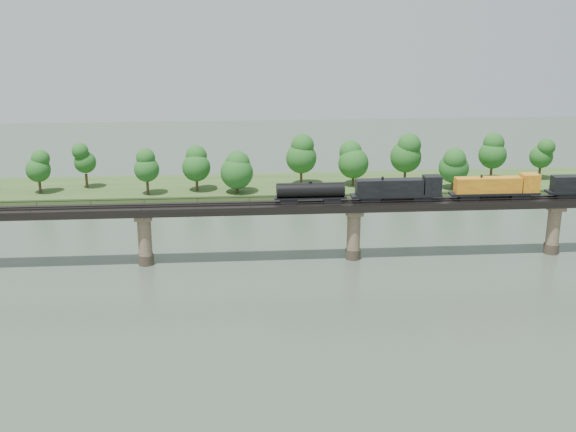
{
  "coord_description": "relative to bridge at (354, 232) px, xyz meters",
  "views": [
    {
      "loc": [
        -23.28,
        -101.35,
        48.61
      ],
      "look_at": [
        -12.75,
        30.0,
        9.0
      ],
      "focal_mm": 45.0,
      "sensor_mm": 36.0,
      "label": 1
    }
  ],
  "objects": [
    {
      "name": "far_bank",
      "position": [
        0.0,
        55.0,
        -4.66
      ],
      "size": [
        300.0,
        24.0,
        1.6
      ],
      "primitive_type": "cube",
      "color": "#2F4A1D",
      "rests_on": "ground"
    },
    {
      "name": "bridge",
      "position": [
        0.0,
        0.0,
        0.0
      ],
      "size": [
        236.0,
        30.0,
        11.5
      ],
      "color": "#473A2D",
      "rests_on": "ground"
    },
    {
      "name": "bridge_superstructure",
      "position": [
        0.0,
        0.0,
        6.33
      ],
      "size": [
        220.0,
        4.9,
        0.75
      ],
      "color": "black",
      "rests_on": "bridge"
    },
    {
      "name": "far_treeline",
      "position": [
        -8.21,
        50.52,
        3.37
      ],
      "size": [
        289.06,
        17.54,
        13.6
      ],
      "color": "#382619",
      "rests_on": "far_bank"
    },
    {
      "name": "ground",
      "position": [
        0.0,
        -30.0,
        -5.46
      ],
      "size": [
        400.0,
        400.0,
        0.0
      ],
      "primitive_type": "plane",
      "color": "#354335",
      "rests_on": "ground"
    },
    {
      "name": "freight_train",
      "position": [
        21.07,
        0.0,
        8.37
      ],
      "size": [
        70.74,
        2.76,
        4.87
      ],
      "color": "black",
      "rests_on": "bridge"
    }
  ]
}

